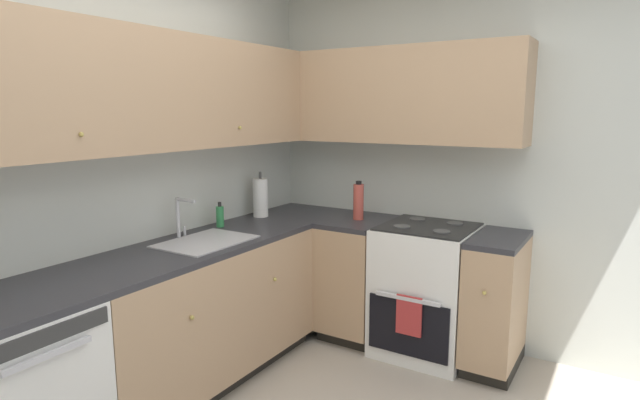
{
  "coord_description": "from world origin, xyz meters",
  "views": [
    {
      "loc": [
        -1.72,
        -1.0,
        1.67
      ],
      "look_at": [
        0.97,
        0.65,
        1.13
      ],
      "focal_mm": 28.98,
      "sensor_mm": 36.0,
      "label": 1
    }
  ],
  "objects": [
    {
      "name": "lower_cabinets_back",
      "position": [
        0.45,
        1.2,
        0.43
      ],
      "size": [
        1.63,
        0.62,
        0.85
      ],
      "color": "tan",
      "rests_on": "ground_plane"
    },
    {
      "name": "wall_right",
      "position": [
        1.89,
        0.0,
        1.29
      ],
      "size": [
        0.05,
        3.09,
        2.58
      ],
      "primitive_type": "cube",
      "color": "silver",
      "rests_on": "ground_plane"
    },
    {
      "name": "lower_cabinets_right",
      "position": [
        1.57,
        0.27,
        0.43
      ],
      "size": [
        0.62,
        1.36,
        0.85
      ],
      "color": "tan",
      "rests_on": "ground_plane"
    },
    {
      "name": "soap_bottle",
      "position": [
        0.85,
        1.38,
        0.96
      ],
      "size": [
        0.05,
        0.05,
        0.17
      ],
      "color": "#338C4C",
      "rests_on": "countertop_back"
    },
    {
      "name": "oven_range",
      "position": [
        1.58,
        0.16,
        0.45
      ],
      "size": [
        0.68,
        0.62,
        1.04
      ],
      "color": "white",
      "rests_on": "ground_plane"
    },
    {
      "name": "wall_back",
      "position": [
        0.0,
        1.52,
        1.29
      ],
      "size": [
        3.83,
        0.05,
        2.58
      ],
      "primitive_type": "cube",
      "color": "silver",
      "rests_on": "ground_plane"
    },
    {
      "name": "upper_cabinets_right",
      "position": [
        1.71,
        0.54,
        1.77
      ],
      "size": [
        0.32,
        1.91,
        0.65
      ],
      "color": "tan"
    },
    {
      "name": "faucet",
      "position": [
        0.5,
        1.38,
        1.04
      ],
      "size": [
        0.07,
        0.16,
        0.25
      ],
      "color": "silver",
      "rests_on": "countertop_back"
    },
    {
      "name": "countertop_back",
      "position": [
        0.45,
        1.2,
        0.87
      ],
      "size": [
        2.84,
        0.6,
        0.03
      ],
      "primitive_type": "cube",
      "color": "#2D2D33",
      "rests_on": "lower_cabinets_back"
    },
    {
      "name": "paper_towel_roll",
      "position": [
        1.27,
        1.36,
        1.03
      ],
      "size": [
        0.11,
        0.11,
        0.35
      ],
      "color": "white",
      "rests_on": "countertop_back"
    },
    {
      "name": "oil_bottle",
      "position": [
        1.57,
        0.69,
        1.02
      ],
      "size": [
        0.08,
        0.08,
        0.28
      ],
      "color": "#BF4C3F",
      "rests_on": "countertop_right"
    },
    {
      "name": "countertop_right",
      "position": [
        1.57,
        0.27,
        0.87
      ],
      "size": [
        0.6,
        1.36,
        0.03
      ],
      "color": "#2D2D33",
      "rests_on": "lower_cabinets_right"
    },
    {
      "name": "sink",
      "position": [
        0.5,
        1.17,
        0.85
      ],
      "size": [
        0.55,
        0.4,
        0.1
      ],
      "color": "#B7B7BC",
      "rests_on": "countertop_back"
    },
    {
      "name": "upper_cabinets_back",
      "position": [
        0.29,
        1.34,
        1.77
      ],
      "size": [
        2.52,
        0.34,
        0.65
      ],
      "color": "tan"
    }
  ]
}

